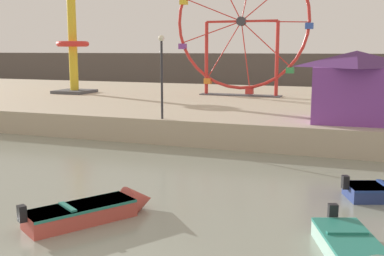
# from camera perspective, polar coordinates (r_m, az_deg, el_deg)

# --- Properties ---
(quay_promenade) EXTENTS (110.00, 24.95, 1.32)m
(quay_promenade) POSITION_cam_1_polar(r_m,az_deg,el_deg) (35.09, 11.65, 2.31)
(quay_promenade) COLOR #B7A88E
(quay_promenade) RESTS_ON ground_plane
(distant_town_skyline) EXTENTS (140.00, 3.00, 4.40)m
(distant_town_skyline) POSITION_cam_1_polar(r_m,az_deg,el_deg) (58.67, 15.30, 6.47)
(distant_town_skyline) COLOR #564C47
(distant_town_skyline) RESTS_ON ground_plane
(motorboat_faded_red) EXTENTS (2.97, 3.90, 1.10)m
(motorboat_faded_red) POSITION_cam_1_polar(r_m,az_deg,el_deg) (14.35, -11.06, -9.51)
(motorboat_faded_red) COLOR #B24238
(motorboat_faded_red) RESTS_ON ground_plane
(ferris_wheel_red_frame) EXTENTS (10.57, 1.20, 10.90)m
(ferris_wheel_red_frame) POSITION_cam_1_polar(r_m,az_deg,el_deg) (37.22, 5.96, 12.31)
(ferris_wheel_red_frame) COLOR red
(ferris_wheel_red_frame) RESTS_ON quay_promenade
(drop_tower_yellow_tower) EXTENTS (2.80, 2.80, 10.83)m
(drop_tower_yellow_tower) POSITION_cam_1_polar(r_m,az_deg,el_deg) (40.46, -14.16, 10.10)
(drop_tower_yellow_tower) COLOR gold
(drop_tower_yellow_tower) RESTS_ON quay_promenade
(carnival_booth_purple_stall) EXTENTS (4.56, 3.84, 3.51)m
(carnival_booth_purple_stall) POSITION_cam_1_polar(r_m,az_deg,el_deg) (24.77, 19.02, 4.88)
(carnival_booth_purple_stall) COLOR purple
(carnival_booth_purple_stall) RESTS_ON quay_promenade
(promenade_lamp_near) EXTENTS (0.32, 0.32, 4.29)m
(promenade_lamp_near) POSITION_cam_1_polar(r_m,az_deg,el_deg) (24.49, -3.67, 7.55)
(promenade_lamp_near) COLOR #2D2D33
(promenade_lamp_near) RESTS_ON quay_promenade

